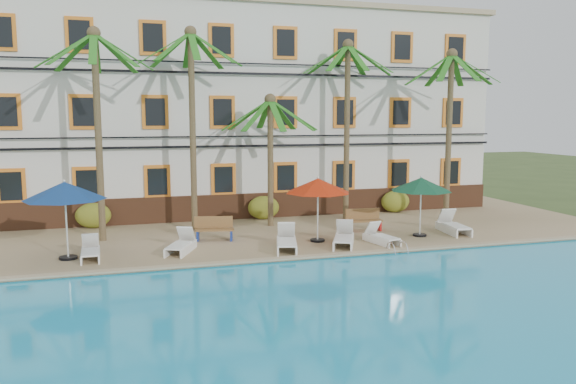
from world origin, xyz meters
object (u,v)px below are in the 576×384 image
object	(u,v)px
bench_left	(215,228)
palm_c	(270,139)
umbrella_green	(421,185)
lounger_f	(453,226)
bench_right	(364,220)
lounger_a	(90,251)
lounger_e	(381,237)
lounger_c	(287,241)
lounger_d	(344,238)
umbrella_red	(318,186)
palm_b	(192,102)
palm_e	(450,111)
palm_a	(97,106)
umbrella_blue	(65,191)
lounger_b	(181,245)
pool_ladder	(397,252)
palm_d	(347,106)

from	to	relation	value
bench_left	palm_c	bearing A→B (deg)	38.45
bench_left	umbrella_green	bearing A→B (deg)	-10.94
lounger_f	bench_right	xyz separation A→B (m)	(-3.37, 1.49, 0.16)
lounger_a	lounger_e	bearing A→B (deg)	-3.24
lounger_c	lounger_d	xyz separation A→B (m)	(2.24, 0.02, -0.00)
palm_c	lounger_c	distance (m)	5.79
bench_right	umbrella_red	bearing A→B (deg)	-151.02
lounger_c	bench_left	size ratio (longest dim) A/B	1.33
lounger_a	umbrella_red	bearing A→B (deg)	2.65
palm_b	lounger_a	xyz separation A→B (m)	(-4.01, -3.97, -5.14)
palm_e	lounger_e	size ratio (longest dim) A/B	4.49
palm_a	lounger_d	distance (m)	10.58
umbrella_blue	lounger_b	distance (m)	4.31
umbrella_green	lounger_c	size ratio (longest dim) A/B	1.18
umbrella_green	lounger_a	size ratio (longest dim) A/B	1.44
umbrella_blue	lounger_c	bearing A→B (deg)	-5.93
umbrella_blue	lounger_d	world-z (taller)	umbrella_blue
lounger_c	lounger_f	distance (m)	7.53
bench_right	umbrella_green	bearing A→B (deg)	-44.00
palm_e	bench_left	bearing A→B (deg)	-173.25
lounger_b	pool_ladder	xyz separation A→B (m)	(7.44, -2.09, -0.28)
palm_b	bench_left	bearing A→B (deg)	-77.33
palm_b	bench_right	bearing A→B (deg)	-17.41
lounger_f	palm_d	bearing A→B (deg)	125.81
palm_a	palm_d	bearing A→B (deg)	8.93
lounger_a	lounger_f	xyz separation A→B (m)	(14.25, 0.32, 0.05)
palm_a	umbrella_green	size ratio (longest dim) A/B	3.31
lounger_c	lounger_d	size ratio (longest dim) A/B	1.01
palm_e	lounger_c	bearing A→B (deg)	-157.68
palm_a	palm_d	world-z (taller)	palm_d
palm_a	umbrella_red	bearing A→B (deg)	-17.25
palm_c	palm_e	size ratio (longest dim) A/B	0.74
bench_left	umbrella_red	bearing A→B (deg)	-19.28
palm_b	pool_ladder	size ratio (longest dim) A/B	11.40
bench_right	pool_ladder	bearing A→B (deg)	-95.78
palm_c	umbrella_green	bearing A→B (deg)	-36.04
palm_b	umbrella_blue	world-z (taller)	palm_b
umbrella_blue	lounger_b	size ratio (longest dim) A/B	1.43
umbrella_red	lounger_d	xyz separation A→B (m)	(0.71, -0.96, -1.86)
palm_b	umbrella_blue	xyz separation A→B (m)	(-4.74, -3.78, -3.08)
palm_b	pool_ladder	bearing A→B (deg)	-42.62
umbrella_red	lounger_e	world-z (taller)	umbrella_red
bench_left	bench_right	bearing A→B (deg)	0.89
umbrella_green	lounger_f	bearing A→B (deg)	5.95
palm_e	lounger_b	bearing A→B (deg)	-166.78
umbrella_blue	bench_right	xyz separation A→B (m)	(11.61, 1.63, -1.86)
palm_e	umbrella_blue	size ratio (longest dim) A/B	2.88
palm_d	umbrella_green	distance (m)	5.65
palm_c	lounger_a	world-z (taller)	palm_c
palm_e	umbrella_green	xyz separation A→B (m)	(-2.98, -2.88, -2.95)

